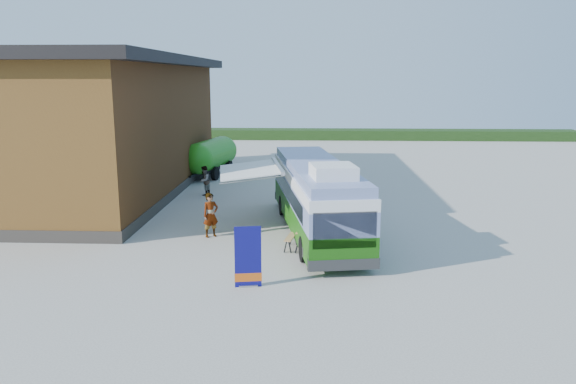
{
  "coord_description": "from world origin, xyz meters",
  "views": [
    {
      "loc": [
        0.93,
        -20.68,
        6.38
      ],
      "look_at": [
        -0.16,
        3.52,
        1.4
      ],
      "focal_mm": 35.0,
      "sensor_mm": 36.0,
      "label": 1
    }
  ],
  "objects_px": {
    "banner": "(248,262)",
    "bus": "(316,195)",
    "person_a": "(211,215)",
    "slurry_tanker": "(211,155)",
    "person_b": "(204,181)",
    "picnic_table": "(305,234)"
  },
  "relations": [
    {
      "from": "picnic_table",
      "to": "person_a",
      "type": "bearing_deg",
      "value": 167.48
    },
    {
      "from": "slurry_tanker",
      "to": "picnic_table",
      "type": "bearing_deg",
      "value": -56.25
    },
    {
      "from": "slurry_tanker",
      "to": "banner",
      "type": "bearing_deg",
      "value": -64.98
    },
    {
      "from": "person_a",
      "to": "slurry_tanker",
      "type": "bearing_deg",
      "value": 64.55
    },
    {
      "from": "person_a",
      "to": "picnic_table",
      "type": "bearing_deg",
      "value": -57.93
    },
    {
      "from": "picnic_table",
      "to": "person_b",
      "type": "height_order",
      "value": "person_b"
    },
    {
      "from": "person_b",
      "to": "bus",
      "type": "bearing_deg",
      "value": 53.12
    },
    {
      "from": "picnic_table",
      "to": "bus",
      "type": "bearing_deg",
      "value": 90.07
    },
    {
      "from": "person_b",
      "to": "slurry_tanker",
      "type": "height_order",
      "value": "slurry_tanker"
    },
    {
      "from": "bus",
      "to": "person_a",
      "type": "relative_size",
      "value": 6.24
    },
    {
      "from": "person_b",
      "to": "slurry_tanker",
      "type": "xyz_separation_m",
      "value": [
        -0.69,
        5.96,
        0.58
      ]
    },
    {
      "from": "person_b",
      "to": "slurry_tanker",
      "type": "bearing_deg",
      "value": -159.88
    },
    {
      "from": "banner",
      "to": "picnic_table",
      "type": "bearing_deg",
      "value": 56.88
    },
    {
      "from": "banner",
      "to": "slurry_tanker",
      "type": "xyz_separation_m",
      "value": [
        -4.67,
        19.56,
        0.59
      ]
    },
    {
      "from": "slurry_tanker",
      "to": "person_b",
      "type": "bearing_deg",
      "value": -71.82
    },
    {
      "from": "person_a",
      "to": "bus",
      "type": "bearing_deg",
      "value": -25.6
    },
    {
      "from": "person_a",
      "to": "person_b",
      "type": "height_order",
      "value": "person_a"
    },
    {
      "from": "banner",
      "to": "picnic_table",
      "type": "distance_m",
      "value": 4.26
    },
    {
      "from": "bus",
      "to": "person_b",
      "type": "xyz_separation_m",
      "value": [
        -6.09,
        7.37,
        -0.82
      ]
    },
    {
      "from": "person_a",
      "to": "slurry_tanker",
      "type": "distance_m",
      "value": 14.31
    },
    {
      "from": "person_a",
      "to": "slurry_tanker",
      "type": "relative_size",
      "value": 0.28
    },
    {
      "from": "banner",
      "to": "bus",
      "type": "bearing_deg",
      "value": 61.88
    }
  ]
}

